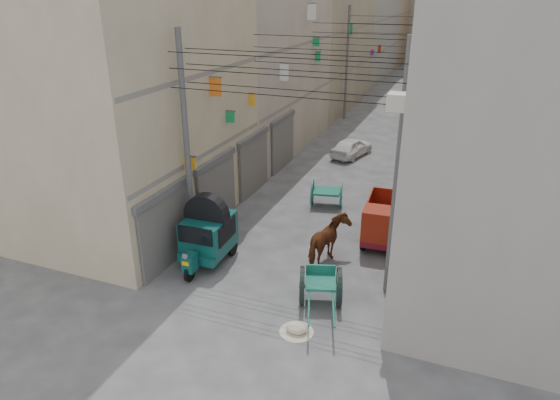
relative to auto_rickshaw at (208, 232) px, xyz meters
The scene contains 18 objects.
ground 6.32m from the auto_rickshaw, 63.90° to the right, with size 140.00×140.00×0.00m, color #414143.
building_row_left 29.51m from the auto_rickshaw, 100.45° to the left, with size 8.00×62.00×14.00m.
building_row_right 30.96m from the auto_rickshaw, 69.41° to the left, with size 8.00×62.00×14.00m.
end_cap_building 60.72m from the auto_rickshaw, 87.41° to the left, with size 22.00×10.00×13.00m, color #A0937E.
shutters_left 4.96m from the auto_rickshaw, 103.88° to the left, with size 0.18×14.40×2.88m.
signboards 16.47m from the auto_rickshaw, 80.40° to the left, with size 8.22×40.52×5.67m.
ac_units 9.19m from the auto_rickshaw, 18.16° to the left, with size 0.70×6.55×3.35m.
utility_poles 12.08m from the auto_rickshaw, 76.56° to the left, with size 7.40×22.20×8.00m.
overhead_cables 10.80m from the auto_rickshaw, 72.81° to the left, with size 7.40×22.52×1.12m.
auto_rickshaw is the anchor object (origin of this frame).
tonga_cart 4.69m from the auto_rickshaw, 13.44° to the right, with size 1.81×2.92×1.23m.
mini_truck 6.62m from the auto_rickshaw, 32.52° to the left, with size 1.59×3.21×1.76m.
second_cart 6.80m from the auto_rickshaw, 67.99° to the left, with size 1.57×1.45×1.20m.
feed_sack 5.20m from the auto_rickshaw, 31.89° to the right, with size 0.62×0.50×0.31m, color beige.
horse 4.29m from the auto_rickshaw, 18.75° to the left, with size 0.93×2.04×1.72m, color brown.
distant_car_white 13.90m from the auto_rickshaw, 82.39° to the left, with size 1.31×3.26×1.11m, color white.
distant_car_grey 26.41m from the auto_rickshaw, 78.01° to the left, with size 1.37×3.94×1.30m, color slate.
distant_car_green 34.13m from the auto_rickshaw, 85.42° to the left, with size 1.54×3.78×1.10m, color #1C5337.
Camera 1 is at (5.44, -8.18, 9.17)m, focal length 32.00 mm.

